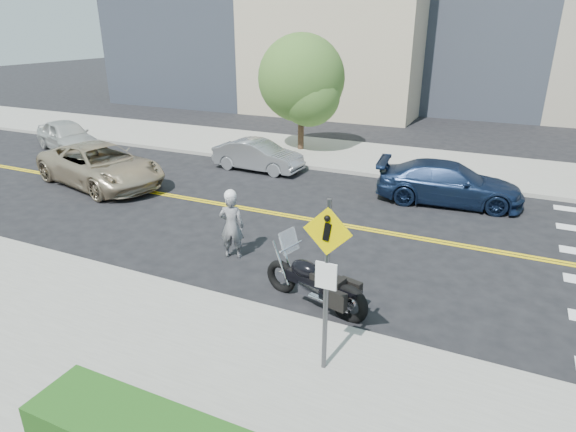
# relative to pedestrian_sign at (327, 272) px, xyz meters

# --- Properties ---
(ground_plane) EXTENTS (120.00, 120.00, 0.00)m
(ground_plane) POSITION_rel_pedestrian_sign_xyz_m (-4.20, 6.31, -1.96)
(ground_plane) COLOR black
(ground_plane) RESTS_ON ground
(sidewalk_near) EXTENTS (60.00, 5.00, 0.15)m
(sidewalk_near) POSITION_rel_pedestrian_sign_xyz_m (-4.20, -1.19, -1.89)
(sidewalk_near) COLOR #9E9B91
(sidewalk_near) RESTS_ON ground_plane
(sidewalk_far) EXTENTS (60.00, 5.00, 0.15)m
(sidewalk_far) POSITION_rel_pedestrian_sign_xyz_m (-4.20, 13.81, -1.89)
(sidewalk_far) COLOR #9E9B91
(sidewalk_far) RESTS_ON ground_plane
(pedestrian_sign) EXTENTS (0.78, 0.08, 3.00)m
(pedestrian_sign) POSITION_rel_pedestrian_sign_xyz_m (0.00, 0.00, 0.00)
(pedestrian_sign) COLOR #4C4C51
(pedestrian_sign) RESTS_ON sidewalk_near
(motorcyclist) EXTENTS (0.71, 0.57, 1.80)m
(motorcyclist) POSITION_rel_pedestrian_sign_xyz_m (-3.67, 3.18, -1.06)
(motorcyclist) COLOR #A6A6AB
(motorcyclist) RESTS_ON ground
(motorcycle) EXTENTS (2.58, 1.34, 1.50)m
(motorcycle) POSITION_rel_pedestrian_sign_xyz_m (-0.96, 1.97, -1.21)
(motorcycle) COLOR black
(motorcycle) RESTS_ON ground
(suv) EXTENTS (5.79, 3.68, 1.49)m
(suv) POSITION_rel_pedestrian_sign_xyz_m (-11.07, 6.25, -1.22)
(suv) COLOR tan
(suv) RESTS_ON ground
(parked_car_white) EXTENTS (4.43, 3.01, 1.40)m
(parked_car_white) POSITION_rel_pedestrian_sign_xyz_m (-16.34, 9.47, -1.26)
(parked_car_white) COLOR silver
(parked_car_white) RESTS_ON ground
(parked_car_silver) EXTENTS (3.73, 1.45, 1.21)m
(parked_car_silver) POSITION_rel_pedestrian_sign_xyz_m (-6.79, 10.34, -1.35)
(parked_car_silver) COLOR #929599
(parked_car_silver) RESTS_ON ground
(parked_car_blue) EXTENTS (4.81, 2.37, 1.35)m
(parked_car_blue) POSITION_rel_pedestrian_sign_xyz_m (0.69, 9.62, -1.29)
(parked_car_blue) COLOR #182849
(parked_car_blue) RESTS_ON ground
(tree_far_a) EXTENTS (3.81, 3.81, 5.20)m
(tree_far_a) POSITION_rel_pedestrian_sign_xyz_m (-6.42, 13.81, 1.33)
(tree_far_a) COLOR #382619
(tree_far_a) RESTS_ON ground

